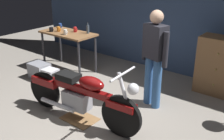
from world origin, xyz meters
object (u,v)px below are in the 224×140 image
object	(u,v)px
mug_blue_enamel	(60,25)
mug_orange_travel	(59,29)
mug_black_matte	(51,29)
storage_bin	(39,71)
motorcycle	(80,95)
mug_red_diner	(75,30)
mug_white_ceramic	(66,32)
bottle	(88,29)
wooden_dresser	(220,66)
person_standing	(154,55)

from	to	relation	value
mug_blue_enamel	mug_orange_travel	distance (m)	0.38
mug_black_matte	storage_bin	bearing A→B (deg)	-71.37
motorcycle	mug_red_diner	xyz separation A→B (m)	(-1.63, 1.53, 0.51)
motorcycle	mug_white_ceramic	world-z (taller)	mug_white_ceramic
mug_black_matte	bottle	bearing A→B (deg)	27.77
motorcycle	wooden_dresser	xyz separation A→B (m)	(1.38, 2.32, 0.10)
motorcycle	mug_blue_enamel	world-z (taller)	mug_blue_enamel
wooden_dresser	mug_red_diner	distance (m)	3.13
motorcycle	mug_orange_travel	xyz separation A→B (m)	(-1.96, 1.33, 0.50)
wooden_dresser	bottle	size ratio (longest dim) A/B	4.56
wooden_dresser	bottle	bearing A→B (deg)	-165.34
mug_blue_enamel	mug_red_diner	bearing A→B (deg)	-8.16
wooden_dresser	mug_white_ceramic	xyz separation A→B (m)	(-3.00, -1.09, 0.41)
mug_black_matte	mug_white_ceramic	bearing A→B (deg)	2.10
mug_blue_enamel	mug_orange_travel	bearing A→B (deg)	-46.62
person_standing	mug_black_matte	world-z (taller)	person_standing
mug_black_matte	bottle	size ratio (longest dim) A/B	0.51
mug_red_diner	mug_blue_enamel	bearing A→B (deg)	171.84
person_standing	mug_red_diner	distance (m)	2.30
person_standing	mug_white_ceramic	world-z (taller)	person_standing
mug_orange_travel	bottle	bearing A→B (deg)	23.97
person_standing	storage_bin	size ratio (longest dim) A/B	3.80
person_standing	mug_white_ceramic	xyz separation A→B (m)	(-2.26, 0.10, 0.03)
motorcycle	wooden_dresser	distance (m)	2.70
mug_blue_enamel	mug_red_diner	distance (m)	0.60
mug_white_ceramic	mug_black_matte	xyz separation A→B (m)	(-0.45, -0.02, -0.01)
mug_blue_enamel	wooden_dresser	bearing A→B (deg)	11.19
mug_black_matte	wooden_dresser	bearing A→B (deg)	17.73
storage_bin	mug_red_diner	bearing A→B (deg)	73.42
person_standing	mug_black_matte	size ratio (longest dim) A/B	13.61
motorcycle	mug_orange_travel	size ratio (longest dim) A/B	18.74
person_standing	mug_white_ceramic	size ratio (longest dim) A/B	14.97
bottle	storage_bin	bearing A→B (deg)	-120.20
wooden_dresser	mug_white_ceramic	size ratio (longest dim) A/B	9.86
wooden_dresser	storage_bin	world-z (taller)	wooden_dresser
wooden_dresser	mug_white_ceramic	distance (m)	3.22
bottle	mug_blue_enamel	bearing A→B (deg)	-179.59
wooden_dresser	storage_bin	bearing A→B (deg)	-152.80
mug_white_ceramic	bottle	xyz separation A→B (m)	(0.30, 0.38, 0.04)
mug_blue_enamel	bottle	xyz separation A→B (m)	(0.90, 0.01, 0.04)
storage_bin	mug_white_ceramic	distance (m)	1.02
mug_orange_travel	wooden_dresser	bearing A→B (deg)	16.52
storage_bin	bottle	world-z (taller)	bottle
wooden_dresser	mug_black_matte	xyz separation A→B (m)	(-3.46, -1.11, 0.40)
mug_red_diner	mug_orange_travel	xyz separation A→B (m)	(-0.33, -0.19, -0.00)
mug_orange_travel	mug_black_matte	size ratio (longest dim) A/B	0.95
mug_orange_travel	mug_blue_enamel	bearing A→B (deg)	133.38
mug_white_ceramic	wooden_dresser	bearing A→B (deg)	19.93
wooden_dresser	storage_bin	distance (m)	3.69
mug_orange_travel	mug_red_diner	bearing A→B (deg)	29.81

